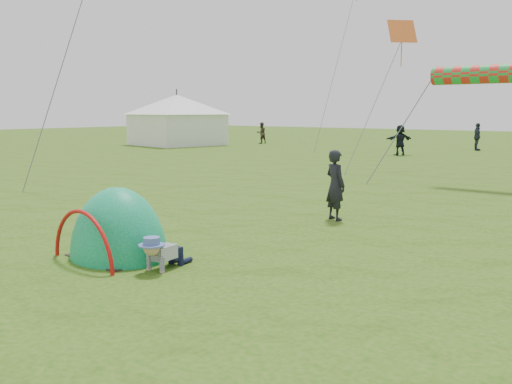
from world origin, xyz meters
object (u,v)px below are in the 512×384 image
Objects in this scene: event_marquee at (177,118)px; popup_tent at (119,257)px; crawling_toddler at (161,252)px; standing_adult at (335,185)px.

popup_tent is at bearing -35.57° from event_marquee.
crawling_toddler is 1.23m from popup_tent.
crawling_toddler is at bearing 111.90° from standing_adult.
crawling_toddler is 0.13× the size of event_marquee.
event_marquee reaches higher than standing_adult.
standing_adult is at bearing -26.86° from event_marquee.
event_marquee reaches higher than popup_tent.
crawling_toddler is 5.51m from standing_adult.
standing_adult is (0.03, 5.48, 0.54)m from crawling_toddler.
standing_adult is (1.23, 5.40, 0.83)m from popup_tent.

